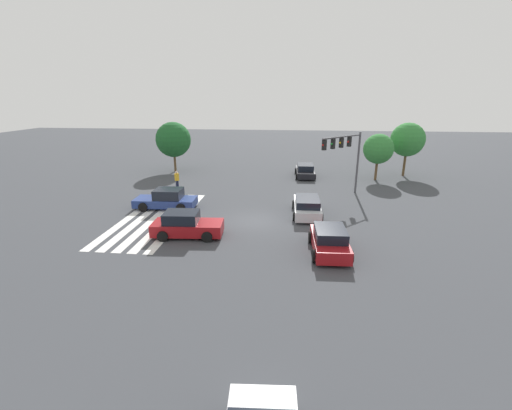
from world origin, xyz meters
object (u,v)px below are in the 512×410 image
at_px(car_4, 330,241).
at_px(car_3, 186,225).
at_px(traffic_signal_mast, 345,149).
at_px(car_0, 167,199).
at_px(pedestrian, 177,179).
at_px(car_2, 307,206).
at_px(tree_corner_c, 378,149).
at_px(car_5, 305,171).
at_px(tree_corner_b, 173,140).
at_px(tree_corner_a, 408,140).

bearing_deg(car_4, car_3, 78.29).
distance_m(traffic_signal_mast, car_0, 15.42).
bearing_deg(pedestrian, car_2, 16.15).
xyz_separation_m(car_2, tree_corner_c, (-12.01, 7.67, 2.60)).
bearing_deg(tree_corner_c, traffic_signal_mast, -33.02).
distance_m(car_4, pedestrian, 18.02).
height_order(car_4, tree_corner_c, tree_corner_c).
bearing_deg(car_3, pedestrian, 107.14).
bearing_deg(car_2, pedestrian, 62.17).
bearing_deg(car_0, car_4, 148.00).
bearing_deg(car_5, pedestrian, 117.30).
height_order(tree_corner_b, tree_corner_c, tree_corner_b).
bearing_deg(pedestrian, traffic_signal_mast, 39.81).
distance_m(car_0, tree_corner_a, 26.42).
height_order(car_3, tree_corner_b, tree_corner_b).
relative_size(car_4, tree_corner_c, 0.86).
xyz_separation_m(car_2, tree_corner_b, (-14.05, -14.85, 3.03)).
bearing_deg(car_4, tree_corner_a, -28.08).
bearing_deg(car_3, car_4, -13.65).
bearing_deg(car_0, tree_corner_b, -76.33).
bearing_deg(car_0, tree_corner_a, -150.18).
xyz_separation_m(pedestrian, tree_corner_a, (-8.33, 23.21, 2.97)).
xyz_separation_m(car_2, car_5, (-12.83, 0.29, -0.02)).
distance_m(traffic_signal_mast, tree_corner_c, 8.15).
bearing_deg(traffic_signal_mast, car_4, 34.09).
bearing_deg(tree_corner_b, tree_corner_a, 90.78).
relative_size(pedestrian, tree_corner_a, 0.31).
bearing_deg(car_2, tree_corner_c, -33.53).
height_order(car_2, pedestrian, pedestrian).
relative_size(tree_corner_a, tree_corner_b, 1.02).
bearing_deg(traffic_signal_mast, tree_corner_c, -168.02).
height_order(car_3, tree_corner_a, tree_corner_a).
xyz_separation_m(traffic_signal_mast, car_4, (11.60, -2.24, -3.46)).
xyz_separation_m(traffic_signal_mast, tree_corner_c, (-6.79, 4.42, -0.90)).
relative_size(car_2, tree_corner_a, 0.81).
height_order(tree_corner_a, tree_corner_b, tree_corner_a).
relative_size(car_5, tree_corner_a, 0.82).
relative_size(car_2, car_3, 1.05).
bearing_deg(car_2, tree_corner_a, -38.88).
bearing_deg(car_0, car_2, 175.16).
xyz_separation_m(car_0, car_5, (-12.32, 11.31, -0.05)).
bearing_deg(car_4, tree_corner_c, -21.82).
distance_m(car_0, car_4, 13.88).
bearing_deg(tree_corner_b, car_2, 46.59).
bearing_deg(car_3, car_5, 61.62).
relative_size(car_0, car_4, 1.16).
height_order(car_0, car_2, car_0).
bearing_deg(tree_corner_c, tree_corner_b, -95.18).
distance_m(car_0, car_3, 6.29).
xyz_separation_m(car_2, pedestrian, (-6.08, -11.98, 0.34)).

